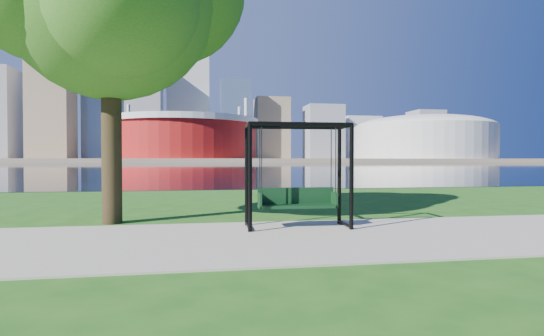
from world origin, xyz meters
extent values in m
plane|color=#1E5114|center=(0.00, 0.00, 0.00)|extent=(900.00, 900.00, 0.00)
cube|color=#9E937F|center=(0.00, -0.50, 0.01)|extent=(120.00, 4.00, 0.03)
cube|color=black|center=(0.00, 102.00, 0.01)|extent=(900.00, 180.00, 0.02)
cube|color=#937F60|center=(0.00, 306.00, 1.00)|extent=(900.00, 228.00, 2.00)
cylinder|color=maroon|center=(-10.00, 235.00, 13.00)|extent=(80.00, 80.00, 22.00)
cylinder|color=silver|center=(-10.00, 235.00, 22.50)|extent=(83.00, 83.00, 3.00)
cylinder|color=silver|center=(22.91, 254.00, 18.00)|extent=(2.00, 2.00, 32.00)
cylinder|color=silver|center=(-42.91, 254.00, 18.00)|extent=(2.00, 2.00, 32.00)
cylinder|color=silver|center=(-42.91, 216.00, 18.00)|extent=(2.00, 2.00, 32.00)
cylinder|color=silver|center=(22.91, 216.00, 18.00)|extent=(2.00, 2.00, 32.00)
cylinder|color=beige|center=(135.00, 235.00, 12.00)|extent=(84.00, 84.00, 20.00)
ellipsoid|color=beige|center=(135.00, 235.00, 21.00)|extent=(84.00, 84.00, 15.12)
cube|color=#998466|center=(-100.00, 300.00, 46.00)|extent=(26.00, 26.00, 88.00)
cube|color=slate|center=(-70.00, 325.00, 49.50)|extent=(30.00, 24.00, 95.00)
cube|color=gray|center=(-40.00, 305.00, 38.00)|extent=(24.00, 24.00, 72.00)
cube|color=silver|center=(-10.00, 335.00, 42.00)|extent=(32.00, 28.00, 80.00)
cube|color=slate|center=(25.00, 310.00, 31.00)|extent=(22.00, 22.00, 58.00)
cube|color=#998466|center=(55.00, 325.00, 26.00)|extent=(26.00, 26.00, 48.00)
cube|color=gray|center=(95.00, 315.00, 23.00)|extent=(28.00, 24.00, 42.00)
cube|color=silver|center=(135.00, 340.00, 20.00)|extent=(30.00, 26.00, 36.00)
cube|color=gray|center=(185.00, 320.00, 22.00)|extent=(24.00, 24.00, 40.00)
cube|color=#998466|center=(225.00, 335.00, 18.00)|extent=(26.00, 26.00, 32.00)
sphere|color=#998466|center=(-100.00, 300.00, 93.50)|extent=(10.00, 10.00, 10.00)
cylinder|color=black|center=(-0.43, 0.22, 1.06)|extent=(0.09, 0.09, 2.13)
cylinder|color=black|center=(1.60, 0.15, 1.06)|extent=(0.09, 0.09, 2.13)
cylinder|color=black|center=(-0.40, 1.05, 1.06)|extent=(0.09, 0.09, 2.13)
cylinder|color=black|center=(1.63, 0.98, 1.06)|extent=(0.09, 0.09, 2.13)
cylinder|color=black|center=(0.59, 0.18, 2.13)|extent=(2.04, 0.15, 0.08)
cylinder|color=black|center=(0.61, 1.02, 2.13)|extent=(2.04, 0.15, 0.08)
cylinder|color=black|center=(-0.42, 0.63, 2.13)|extent=(0.11, 0.84, 0.08)
cylinder|color=black|center=(-0.42, 0.63, 0.07)|extent=(0.10, 0.84, 0.07)
cylinder|color=black|center=(1.62, 0.57, 2.13)|extent=(0.11, 0.84, 0.08)
cylinder|color=black|center=(1.62, 0.57, 0.07)|extent=(0.10, 0.84, 0.07)
cube|color=black|center=(0.60, 0.60, 0.46)|extent=(1.63, 0.47, 0.06)
cube|color=black|center=(0.61, 0.78, 0.67)|extent=(1.62, 0.10, 0.35)
cube|color=black|center=(-0.18, 0.63, 0.59)|extent=(0.06, 0.42, 0.31)
cube|color=black|center=(1.38, 0.57, 0.59)|extent=(0.06, 0.42, 0.31)
cylinder|color=#343439|center=(-0.17, 0.45, 1.41)|extent=(0.02, 0.02, 1.34)
cylinder|color=#343439|center=(1.36, 0.40, 1.41)|extent=(0.02, 0.02, 1.34)
cylinder|color=#343439|center=(-0.16, 0.80, 1.41)|extent=(0.02, 0.02, 1.34)
cylinder|color=#343439|center=(1.37, 0.75, 1.41)|extent=(0.02, 0.02, 1.34)
cylinder|color=black|center=(-3.33, 2.02, 2.17)|extent=(0.43, 0.43, 4.35)
camera|label=1|loc=(-1.39, -7.93, 1.43)|focal=28.00mm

